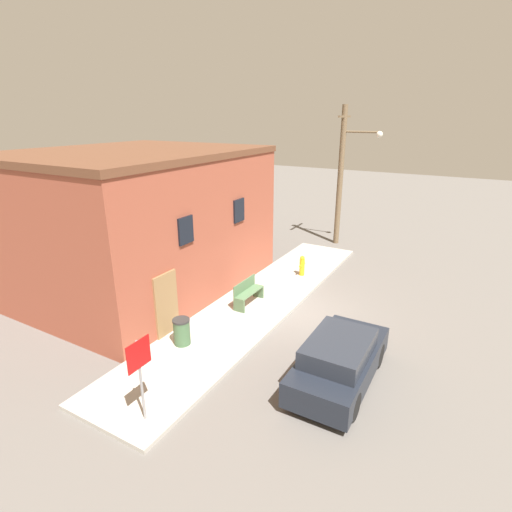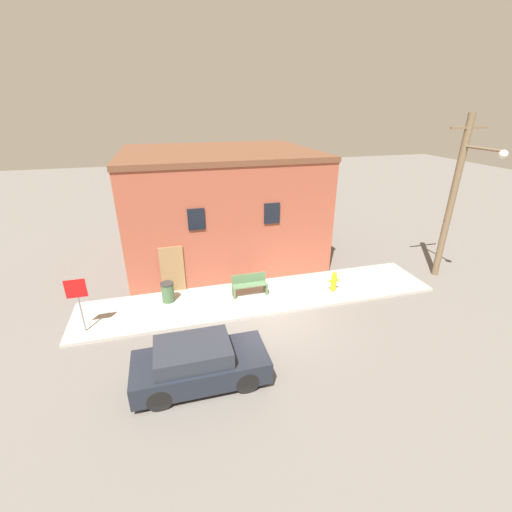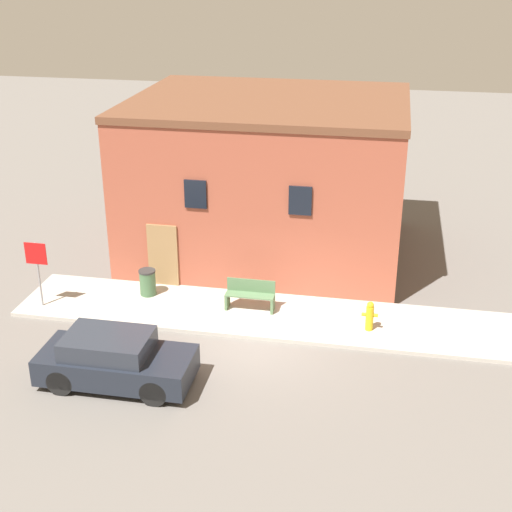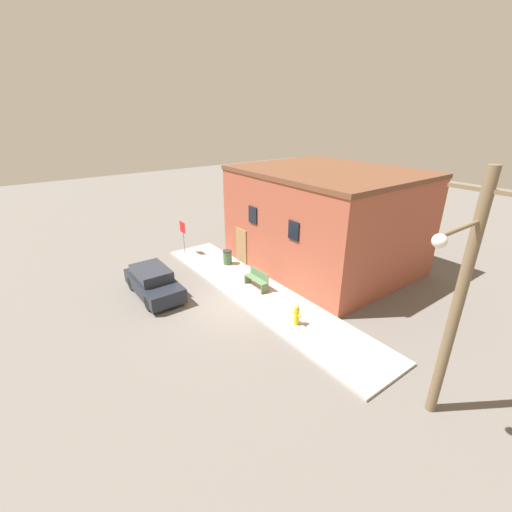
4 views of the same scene
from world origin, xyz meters
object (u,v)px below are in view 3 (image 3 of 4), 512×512
bench (250,295)px  stop_sign (37,262)px  trash_bin (148,282)px  fire_hydrant (370,316)px  parked_car (115,360)px

bench → stop_sign: bearing=-171.1°
stop_sign → trash_bin: size_ratio=2.48×
bench → trash_bin: size_ratio=1.77×
fire_hydrant → stop_sign: stop_sign is taller
bench → trash_bin: bench is taller
stop_sign → bench: stop_sign is taller
parked_car → trash_bin: bearing=99.0°
fire_hydrant → trash_bin: bearing=172.1°
bench → parked_car: size_ratio=0.38×
bench → parked_car: bearing=-120.9°
trash_bin → parked_car: (0.75, -4.77, 0.12)m
bench → parked_car: (-2.64, -4.42, 0.09)m
bench → fire_hydrant: bearing=-9.8°
fire_hydrant → trash_bin: fire_hydrant is taller
stop_sign → bench: 6.52m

